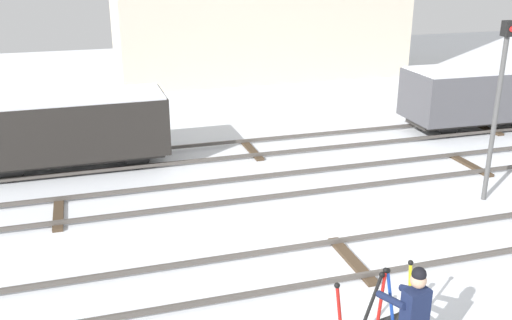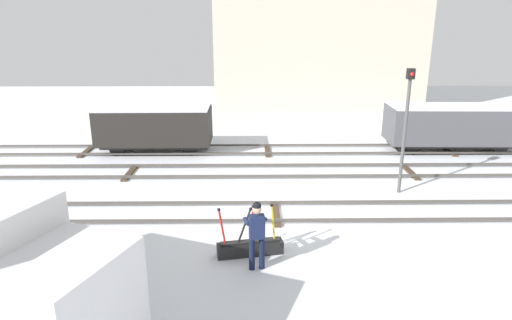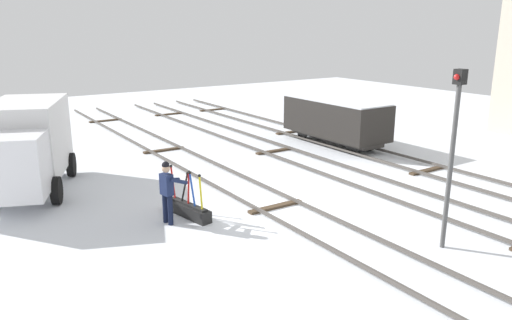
{
  "view_description": "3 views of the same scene",
  "coord_description": "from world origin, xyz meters",
  "px_view_note": "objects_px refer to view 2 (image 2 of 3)",
  "views": [
    {
      "loc": [
        -4.96,
        -9.48,
        6.06
      ],
      "look_at": [
        -1.26,
        2.7,
        1.45
      ],
      "focal_mm": 40.5,
      "sensor_mm": 36.0,
      "label": 1
    },
    {
      "loc": [
        -0.82,
        -13.41,
        6.11
      ],
      "look_at": [
        -0.63,
        1.81,
        1.32
      ],
      "focal_mm": 31.2,
      "sensor_mm": 36.0,
      "label": 2
    },
    {
      "loc": [
        11.79,
        -8.5,
        5.49
      ],
      "look_at": [
        -1.24,
        0.08,
        1.26
      ],
      "focal_mm": 34.54,
      "sensor_mm": 36.0,
      "label": 3
    }
  ],
  "objects_px": {
    "rail_worker": "(257,231)",
    "freight_car_near_switch": "(454,125)",
    "signal_post": "(406,120)",
    "freight_car_far_end": "(155,126)",
    "switch_lever_frame": "(250,246)"
  },
  "relations": [
    {
      "from": "freight_car_near_switch",
      "to": "freight_car_far_end",
      "type": "height_order",
      "value": "freight_car_near_switch"
    },
    {
      "from": "signal_post",
      "to": "freight_car_near_switch",
      "type": "bearing_deg",
      "value": 51.55
    },
    {
      "from": "rail_worker",
      "to": "signal_post",
      "type": "distance_m",
      "value": 7.67
    },
    {
      "from": "switch_lever_frame",
      "to": "signal_post",
      "type": "bearing_deg",
      "value": 28.83
    },
    {
      "from": "rail_worker",
      "to": "freight_car_near_switch",
      "type": "relative_size",
      "value": 0.29
    },
    {
      "from": "switch_lever_frame",
      "to": "rail_worker",
      "type": "xyz_separation_m",
      "value": [
        0.17,
        -0.7,
        0.81
      ]
    },
    {
      "from": "freight_car_far_end",
      "to": "switch_lever_frame",
      "type": "bearing_deg",
      "value": -65.86
    },
    {
      "from": "switch_lever_frame",
      "to": "rail_worker",
      "type": "relative_size",
      "value": 0.99
    },
    {
      "from": "rail_worker",
      "to": "switch_lever_frame",
      "type": "bearing_deg",
      "value": 92.93
    },
    {
      "from": "rail_worker",
      "to": "signal_post",
      "type": "relative_size",
      "value": 0.41
    },
    {
      "from": "switch_lever_frame",
      "to": "signal_post",
      "type": "height_order",
      "value": "signal_post"
    },
    {
      "from": "switch_lever_frame",
      "to": "signal_post",
      "type": "xyz_separation_m",
      "value": [
        5.53,
        4.53,
        2.47
      ]
    },
    {
      "from": "signal_post",
      "to": "freight_car_near_switch",
      "type": "xyz_separation_m",
      "value": [
        4.3,
        5.42,
        -1.43
      ]
    },
    {
      "from": "switch_lever_frame",
      "to": "freight_car_near_switch",
      "type": "xyz_separation_m",
      "value": [
        9.83,
        9.95,
        1.04
      ]
    },
    {
      "from": "rail_worker",
      "to": "freight_car_far_end",
      "type": "distance_m",
      "value": 11.66
    }
  ]
}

